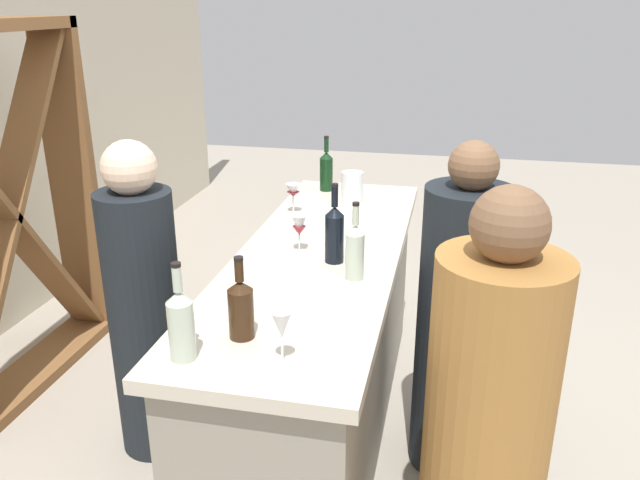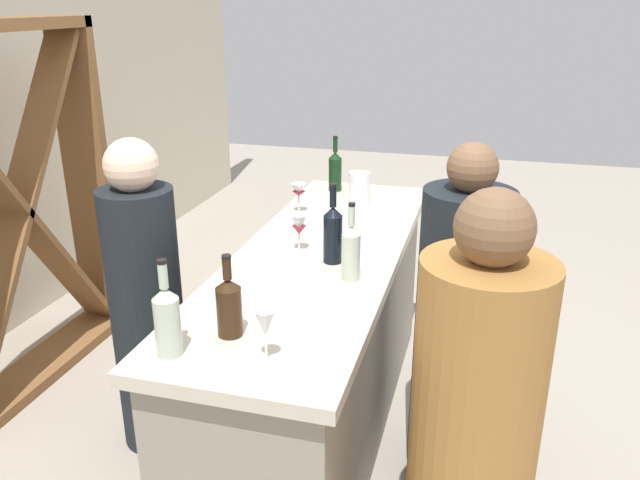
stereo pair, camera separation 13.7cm
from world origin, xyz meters
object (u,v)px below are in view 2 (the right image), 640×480
Objects in this scene: wine_glass_near_left at (265,325)px; person_left_guest at (458,331)px; wine_bottle_leftmost_clear_pale at (167,319)px; wine_glass_near_center at (299,227)px; wine_bottle_second_left_amber_brown at (229,305)px; person_right_guest at (147,309)px; wine_rack at (16,212)px; water_pitcher at (360,187)px; wine_glass_near_right at (299,192)px; wine_bottle_second_right_near_black at (333,233)px; person_center_guest at (473,438)px; wine_bottle_rightmost_dark_green at (335,170)px; wine_bottle_center_clear_pale at (351,251)px.

person_left_guest is at bearing -32.22° from wine_glass_near_left.
wine_glass_near_center is (0.92, -0.14, -0.01)m from wine_bottle_leftmost_clear_pale.
wine_glass_near_center is at bearing 12.07° from person_left_guest.
person_right_guest reaches higher than wine_bottle_second_left_amber_brown.
wine_bottle_second_left_amber_brown is at bearing 60.64° from person_left_guest.
wine_rack is 6.74× the size of wine_bottle_second_left_amber_brown.
water_pitcher is at bearing 60.52° from person_right_guest.
wine_bottle_second_left_amber_brown is 1.28m from wine_glass_near_right.
person_right_guest is at bearing 22.39° from person_left_guest.
water_pitcher is at bearing 4.58° from wine_bottle_second_right_near_black.
wine_bottle_second_right_near_black is 0.18m from wine_glass_near_center.
wine_bottle_second_right_near_black reaches higher than wine_bottle_second_left_amber_brown.
water_pitcher is (1.70, -0.23, -0.04)m from wine_bottle_leftmost_clear_pale.
wine_glass_near_center is 0.11× the size of person_center_guest.
wine_bottle_second_right_near_black reaches higher than water_pitcher.
person_left_guest is at bearing -141.73° from wine_bottle_rightmost_dark_green.
wine_glass_near_center reaches higher than wine_glass_near_right.
person_right_guest is (-0.18, 1.35, 0.00)m from person_left_guest.
wine_bottle_second_left_amber_brown is 0.92m from person_right_guest.
wine_bottle_leftmost_clear_pale is at bearing 171.62° from wine_glass_near_center.
wine_glass_near_center is 0.54m from wine_glass_near_right.
wine_glass_near_left is at bearing -169.24° from wine_glass_near_center.
person_right_guest is (-0.72, 0.49, -0.38)m from wine_glass_near_right.
wine_rack is at bearing 166.85° from person_right_guest.
wine_bottle_second_right_near_black is at bearing 17.04° from person_right_guest.
wine_bottle_rightmost_dark_green is (1.03, 0.25, -0.01)m from wine_bottle_second_right_near_black.
wine_rack is at bearing 79.11° from wine_bottle_center_clear_pale.
wine_bottle_rightmost_dark_green is 1.86m from wine_glass_near_left.
water_pitcher is (1.67, 0.07, -0.04)m from wine_glass_near_left.
wine_rack is 6.06× the size of wine_bottle_center_clear_pale.
person_right_guest is at bearing 36.02° from wine_bottle_leftmost_clear_pale.
wine_rack is 1.78m from wine_bottle_leftmost_clear_pale.
wine_glass_near_left is at bearing -83.48° from wine_bottle_leftmost_clear_pale.
person_center_guest reaches higher than person_left_guest.
wine_bottle_center_clear_pale is 0.67m from wine_glass_near_left.
wine_bottle_center_clear_pale is at bearing -30.70° from wine_bottle_leftmost_clear_pale.
person_right_guest is at bearing 143.08° from water_pitcher.
person_left_guest is (0.85, -0.53, -0.39)m from wine_glass_near_left.
wine_bottle_center_clear_pale is at bearing -100.89° from wine_rack.
person_right_guest reaches higher than wine_bottle_second_right_near_black.
person_center_guest is at bearing -155.56° from water_pitcher.
wine_glass_near_right is (0.59, 0.33, -0.02)m from wine_bottle_second_right_near_black.
person_left_guest is at bearing -43.50° from wine_bottle_leftmost_clear_pale.
wine_bottle_second_left_amber_brown is 1.81× the size of wine_glass_near_right.
wine_bottle_leftmost_clear_pale is at bearing -46.54° from person_right_guest.
wine_bottle_center_clear_pale is at bearing 6.79° from person_right_guest.
person_left_guest is (0.72, -0.70, -0.37)m from wine_bottle_second_left_amber_brown.
wine_glass_near_center is at bearing 51.40° from wine_bottle_center_clear_pale.
person_left_guest reaches higher than wine_bottle_rightmost_dark_green.
wine_glass_near_left is at bearing 72.75° from person_left_guest.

